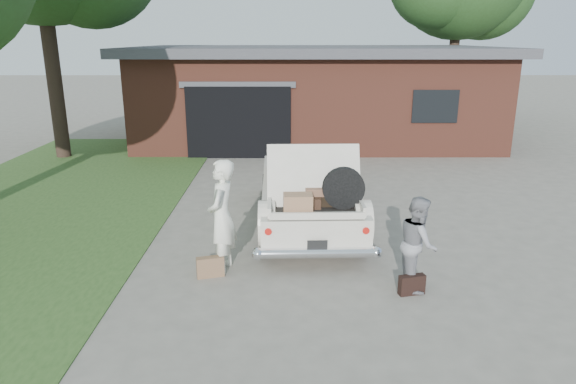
{
  "coord_description": "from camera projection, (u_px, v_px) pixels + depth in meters",
  "views": [
    {
      "loc": [
        -0.02,
        -7.7,
        3.6
      ],
      "look_at": [
        0.0,
        0.6,
        1.1
      ],
      "focal_mm": 32.0,
      "sensor_mm": 36.0,
      "label": 1
    }
  ],
  "objects": [
    {
      "name": "suitcase_right",
      "position": [
        412.0,
        285.0,
        7.47
      ],
      "size": [
        0.4,
        0.21,
        0.3
      ],
      "primitive_type": "cube",
      "rotation": [
        0.0,
        0.0,
        0.24
      ],
      "color": "black",
      "rests_on": "ground"
    },
    {
      "name": "house",
      "position": [
        314.0,
        92.0,
        18.92
      ],
      "size": [
        12.8,
        7.8,
        3.3
      ],
      "color": "brown",
      "rests_on": "ground"
    },
    {
      "name": "suitcase_left",
      "position": [
        210.0,
        267.0,
        8.02
      ],
      "size": [
        0.45,
        0.24,
        0.33
      ],
      "primitive_type": "cube",
      "rotation": [
        0.0,
        0.0,
        0.27
      ],
      "color": "#856143",
      "rests_on": "ground"
    },
    {
      "name": "grass_strip",
      "position": [
        38.0,
        208.0,
        11.27
      ],
      "size": [
        6.0,
        16.0,
        0.02
      ],
      "primitive_type": "cube",
      "color": "#2D4C1E",
      "rests_on": "ground"
    },
    {
      "name": "woman_left",
      "position": [
        222.0,
        217.0,
        8.04
      ],
      "size": [
        0.52,
        0.72,
        1.82
      ],
      "primitive_type": "imported",
      "rotation": [
        0.0,
        0.0,
        -1.71
      ],
      "color": "white",
      "rests_on": "ground"
    },
    {
      "name": "ground",
      "position": [
        288.0,
        267.0,
        8.42
      ],
      "size": [
        90.0,
        90.0,
        0.0
      ],
      "primitive_type": "plane",
      "color": "gray",
      "rests_on": "ground"
    },
    {
      "name": "sedan",
      "position": [
        308.0,
        191.0,
        10.15
      ],
      "size": [
        1.98,
        4.81,
        1.89
      ],
      "rotation": [
        0.0,
        0.0,
        0.03
      ],
      "color": "beige",
      "rests_on": "ground"
    },
    {
      "name": "woman_right",
      "position": [
        418.0,
        243.0,
        7.54
      ],
      "size": [
        0.57,
        0.71,
        1.41
      ],
      "primitive_type": "imported",
      "rotation": [
        0.0,
        0.0,
        1.53
      ],
      "color": "gray",
      "rests_on": "ground"
    }
  ]
}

